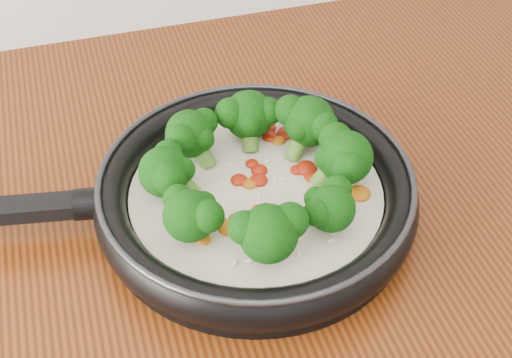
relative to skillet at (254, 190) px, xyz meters
name	(u,v)px	position (x,y,z in m)	size (l,w,h in m)	color
skillet	(254,190)	(0.00, 0.00, 0.00)	(0.53, 0.38, 0.10)	black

